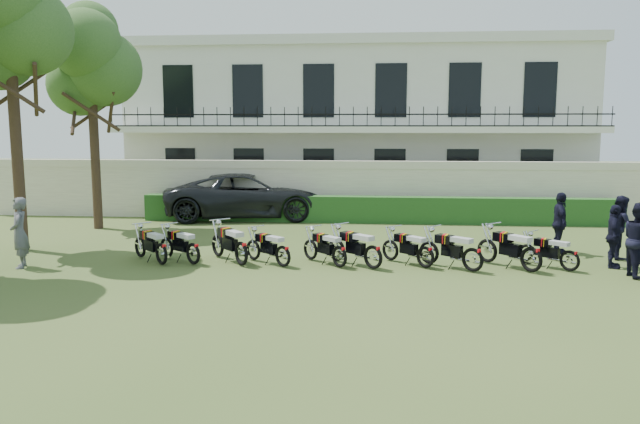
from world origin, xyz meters
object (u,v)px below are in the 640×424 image
at_px(motorcycle_7, 473,254).
at_px(officer_2, 614,236).
at_px(motorcycle_6, 426,252).
at_px(motorcycle_9, 570,256).
at_px(tree_west_near, 91,61).
at_px(officer_4, 621,227).
at_px(inspector, 20,233).
at_px(tree_west_mid, 9,18).
at_px(motorcycle_4, 340,251).
at_px(motorcycle_5, 373,251).
at_px(motorcycle_8, 532,253).
at_px(officer_1, 639,240).
at_px(motorcycle_1, 193,248).
at_px(motorcycle_3, 283,251).
at_px(motorcycle_2, 241,248).
at_px(suv, 248,196).
at_px(motorcycle_0, 161,248).
at_px(officer_5, 560,223).

distance_m(motorcycle_7, officer_2, 3.81).
relative_size(motorcycle_6, motorcycle_9, 1.02).
height_order(tree_west_near, officer_4, tree_west_near).
bearing_deg(inspector, motorcycle_7, 67.73).
height_order(tree_west_mid, motorcycle_4, tree_west_mid).
height_order(motorcycle_5, motorcycle_8, motorcycle_8).
relative_size(tree_west_mid, motorcycle_8, 5.59).
distance_m(tree_west_near, officer_1, 17.97).
bearing_deg(motorcycle_1, motorcycle_8, -52.63).
distance_m(motorcycle_4, officer_2, 7.10).
bearing_deg(motorcycle_3, motorcycle_2, 126.48).
height_order(tree_west_mid, motorcycle_1, tree_west_mid).
bearing_deg(inspector, officer_1, 66.90).
bearing_deg(officer_4, motorcycle_5, 106.94).
distance_m(motorcycle_4, officer_1, 7.33).
height_order(motorcycle_4, motorcycle_7, motorcycle_7).
relative_size(tree_west_mid, motorcycle_9, 6.69).
relative_size(tree_west_near, officer_1, 4.31).
relative_size(motorcycle_1, motorcycle_3, 1.05).
height_order(motorcycle_1, inspector, inspector).
bearing_deg(officer_2, suv, 72.84).
relative_size(motorcycle_0, motorcycle_6, 1.03).
relative_size(motorcycle_1, motorcycle_6, 1.10).
bearing_deg(motorcycle_0, motorcycle_5, -46.77).
bearing_deg(officer_4, officer_2, 153.20).
distance_m(tree_west_mid, motorcycle_7, 14.33).
bearing_deg(motorcycle_8, inspector, 141.18).
distance_m(motorcycle_0, officer_1, 12.01).
bearing_deg(motorcycle_5, motorcycle_8, -48.44).
height_order(motorcycle_2, motorcycle_7, motorcycle_2).
height_order(motorcycle_7, suv, suv).
height_order(tree_west_mid, officer_2, tree_west_mid).
height_order(motorcycle_5, suv, suv).
bearing_deg(motorcycle_3, tree_west_near, 92.39).
height_order(motorcycle_2, inspector, inspector).
relative_size(motorcycle_0, officer_4, 0.79).
xyz_separation_m(tree_west_mid, motorcycle_4, (9.45, -1.53, -6.23)).
height_order(motorcycle_0, suv, suv).
height_order(motorcycle_7, officer_5, officer_5).
bearing_deg(inspector, officer_2, 70.41).
bearing_deg(suv, motorcycle_9, -139.85).
bearing_deg(officer_1, motorcycle_9, 75.27).
xyz_separation_m(motorcycle_1, motorcycle_6, (6.08, 0.13, -0.01)).
xyz_separation_m(tree_west_near, suv, (4.83, 2.93, -4.99)).
xyz_separation_m(tree_west_near, motorcycle_3, (7.48, -5.61, -5.45)).
xyz_separation_m(motorcycle_2, motorcycle_3, (1.11, -0.05, -0.06)).
xyz_separation_m(suv, officer_1, (11.42, -8.73, 0.02)).
xyz_separation_m(motorcycle_4, motorcycle_9, (5.81, 0.08, -0.02)).
height_order(tree_west_near, officer_5, tree_west_near).
distance_m(motorcycle_2, officer_2, 9.66).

